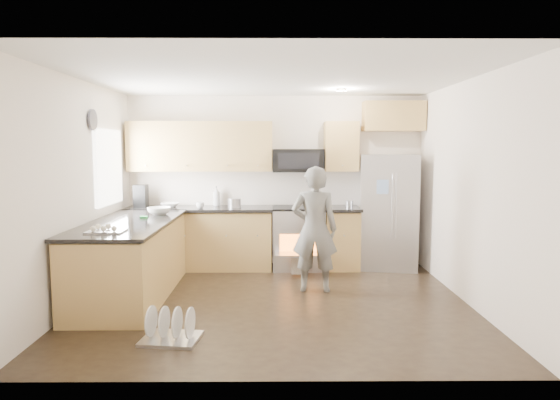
{
  "coord_description": "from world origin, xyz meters",
  "views": [
    {
      "loc": [
        0.02,
        -5.71,
        1.81
      ],
      "look_at": [
        0.07,
        0.5,
        1.16
      ],
      "focal_mm": 32.0,
      "sensor_mm": 36.0,
      "label": 1
    }
  ],
  "objects_px": {
    "stove_range": "(298,224)",
    "refrigerator": "(389,212)",
    "person": "(315,229)",
    "dish_rack": "(171,331)"
  },
  "relations": [
    {
      "from": "refrigerator",
      "to": "dish_rack",
      "type": "distance_m",
      "value": 4.0
    },
    {
      "from": "person",
      "to": "dish_rack",
      "type": "bearing_deg",
      "value": 54.28
    },
    {
      "from": "person",
      "to": "refrigerator",
      "type": "bearing_deg",
      "value": -128.33
    },
    {
      "from": "refrigerator",
      "to": "person",
      "type": "distance_m",
      "value": 1.72
    },
    {
      "from": "stove_range",
      "to": "refrigerator",
      "type": "relative_size",
      "value": 1.05
    },
    {
      "from": "refrigerator",
      "to": "person",
      "type": "height_order",
      "value": "refrigerator"
    },
    {
      "from": "stove_range",
      "to": "refrigerator",
      "type": "height_order",
      "value": "stove_range"
    },
    {
      "from": "dish_rack",
      "to": "stove_range",
      "type": "bearing_deg",
      "value": 65.08
    },
    {
      "from": "stove_range",
      "to": "person",
      "type": "relative_size",
      "value": 1.13
    },
    {
      "from": "stove_range",
      "to": "dish_rack",
      "type": "relative_size",
      "value": 3.12
    }
  ]
}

